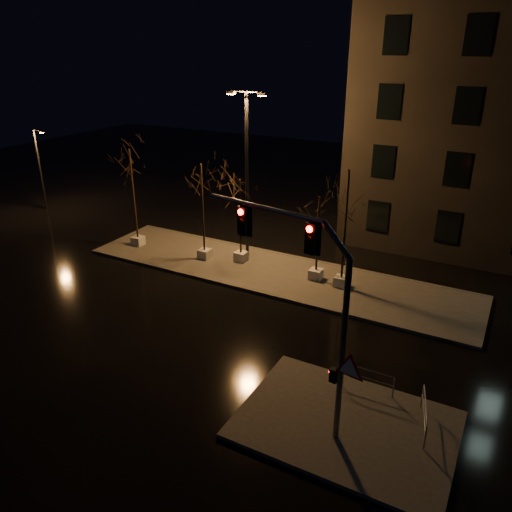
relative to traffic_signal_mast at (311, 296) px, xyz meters
The scene contains 13 objects.
ground 8.92m from the traffic_signal_mast, 146.95° to the left, with size 90.00×90.00×0.00m, color black.
median 12.80m from the traffic_signal_mast, 121.89° to the left, with size 22.00×5.00×0.15m, color #413F3A.
sidewalk_corner 4.98m from the traffic_signal_mast, 25.27° to the left, with size 7.00×5.00×0.15m, color #413F3A.
tree_0 18.14m from the traffic_signal_mast, 148.13° to the left, with size 1.80×1.80×6.15m.
tree_1 14.44m from the traffic_signal_mast, 137.20° to the left, with size 1.80×1.80×5.74m.
tree_2 13.56m from the traffic_signal_mast, 129.15° to the left, with size 1.80×1.80×4.95m.
tree_3 11.08m from the traffic_signal_mast, 110.34° to the left, with size 1.80×1.80×4.66m.
tree_4 10.41m from the traffic_signal_mast, 103.05° to the left, with size 1.80×1.80×6.30m.
traffic_signal_mast is the anchor object (origin of this frame).
streetlight_main 14.22m from the traffic_signal_mast, 127.16° to the left, with size 2.32×0.27×9.34m.
streetlight_far 29.48m from the traffic_signal_mast, 155.40° to the left, with size 1.18×0.24×6.02m.
guard_rail_a 5.04m from the traffic_signal_mast, 63.82° to the left, with size 2.03×0.06×0.88m.
guard_rail_b 5.61m from the traffic_signal_mast, 24.42° to the left, with size 0.53×1.99×0.97m.
Camera 1 is at (11.09, -16.39, 11.80)m, focal length 35.00 mm.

